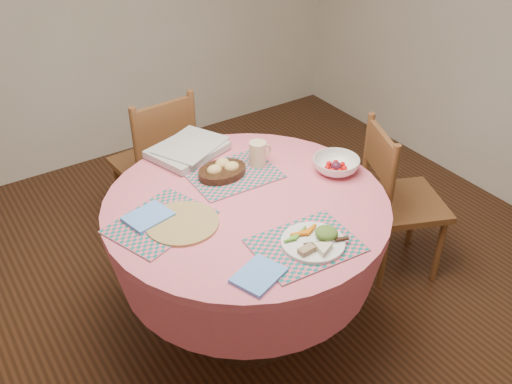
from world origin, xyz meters
TOP-DOWN VIEW (x-y plane):
  - ground at (0.00, 0.00)m, footprint 4.00×4.00m
  - dining_table at (0.00, 0.00)m, footprint 1.24×1.24m
  - chair_right at (0.90, -0.05)m, footprint 0.51×0.52m
  - chair_back at (0.01, 0.96)m, footprint 0.44×0.43m
  - placemat_front at (0.03, -0.38)m, footprint 0.42×0.33m
  - placemat_left at (-0.37, 0.07)m, footprint 0.48×0.42m
  - placemat_back at (0.07, 0.21)m, footprint 0.41×0.31m
  - wicker_trivet at (-0.31, 0.01)m, footprint 0.30×0.30m
  - napkin_near at (-0.22, -0.43)m, footprint 0.22×0.19m
  - napkin_far at (-0.41, 0.11)m, footprint 0.21×0.17m
  - dinner_plate at (0.06, -0.40)m, footprint 0.25×0.25m
  - bread_bowl at (0.02, 0.23)m, footprint 0.23×0.23m
  - latte_mug at (0.21, 0.22)m, footprint 0.12×0.08m
  - fruit_bowl at (0.48, -0.02)m, footprint 0.27×0.27m
  - newspaper_stack at (-0.02, 0.50)m, footprint 0.42×0.37m

SIDE VIEW (x-z plane):
  - ground at x=0.00m, z-range 0.00..0.00m
  - chair_right at x=0.90m, z-range 0.02..0.89m
  - chair_back at x=0.01m, z-range 0.02..0.93m
  - dining_table at x=0.00m, z-range 0.18..0.93m
  - placemat_front at x=0.03m, z-range 0.75..0.76m
  - placemat_left at x=-0.37m, z-range 0.75..0.76m
  - placemat_back at x=0.07m, z-range 0.75..0.76m
  - wicker_trivet at x=-0.31m, z-range 0.75..0.76m
  - napkin_near at x=-0.22m, z-range 0.75..0.76m
  - napkin_far at x=-0.41m, z-range 0.76..0.77m
  - dinner_plate at x=0.06m, z-range 0.75..0.80m
  - newspaper_stack at x=-0.02m, z-range 0.76..0.80m
  - bread_bowl at x=0.02m, z-range 0.74..0.82m
  - fruit_bowl at x=0.48m, z-range 0.75..0.82m
  - latte_mug at x=0.21m, z-range 0.76..0.87m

